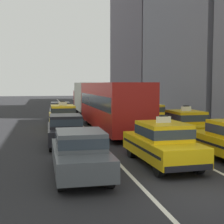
% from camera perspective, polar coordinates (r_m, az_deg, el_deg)
% --- Properties ---
extents(ground_plane, '(160.00, 160.00, 0.00)m').
position_cam_1_polar(ground_plane, '(9.77, 16.63, -13.99)').
color(ground_plane, '#232326').
extents(lane_stripe_left_center, '(0.14, 80.00, 0.01)m').
position_cam_1_polar(lane_stripe_left_center, '(28.41, -6.11, -1.44)').
color(lane_stripe_left_center, silver).
rests_on(lane_stripe_left_center, ground).
extents(lane_stripe_center_right, '(0.14, 80.00, 0.01)m').
position_cam_1_polar(lane_stripe_center_right, '(28.92, 0.21, -1.30)').
color(lane_stripe_center_right, silver).
rests_on(lane_stripe_center_right, ground).
extents(sidewalk_curb, '(4.00, 90.00, 0.15)m').
position_cam_1_polar(sidewalk_curb, '(26.07, 14.73, -1.99)').
color(sidewalk_curb, gray).
rests_on(sidewalk_curb, ground).
extents(sedan_left_nearest, '(1.78, 4.31, 1.58)m').
position_cam_1_polar(sedan_left_nearest, '(11.10, -5.57, -6.98)').
color(sedan_left_nearest, black).
rests_on(sedan_left_nearest, ground).
extents(sedan_left_second, '(1.84, 4.33, 1.58)m').
position_cam_1_polar(sedan_left_second, '(16.76, -8.14, -2.97)').
color(sedan_left_second, black).
rests_on(sedan_left_second, ground).
extents(taxi_left_third, '(1.83, 4.56, 1.96)m').
position_cam_1_polar(taxi_left_third, '(23.06, -8.61, -0.75)').
color(taxi_left_third, black).
rests_on(taxi_left_third, ground).
extents(sedan_left_fourth, '(1.89, 4.35, 1.58)m').
position_cam_1_polar(sedan_left_fourth, '(28.44, -9.07, 0.24)').
color(sedan_left_fourth, black).
rests_on(sedan_left_fourth, ground).
extents(taxi_center_nearest, '(1.99, 4.63, 1.96)m').
position_cam_1_polar(taxi_center_nearest, '(12.80, 8.77, -5.29)').
color(taxi_center_nearest, black).
rests_on(taxi_center_nearest, ground).
extents(bus_center_second, '(2.74, 11.25, 3.22)m').
position_cam_1_polar(bus_center_second, '(21.93, -0.14, 1.48)').
color(bus_center_second, black).
rests_on(bus_center_second, ground).
extents(box_truck_center_third, '(2.39, 7.00, 3.27)m').
position_cam_1_polar(box_truck_center_third, '(32.82, -4.24, 2.53)').
color(box_truck_center_third, black).
rests_on(box_truck_center_third, ground).
extents(taxi_right_second, '(1.91, 4.60, 1.96)m').
position_cam_1_polar(taxi_right_second, '(18.61, 12.65, -2.17)').
color(taxi_right_second, black).
rests_on(taxi_right_second, ground).
extents(taxi_right_third, '(2.00, 4.63, 1.96)m').
position_cam_1_polar(taxi_right_third, '(24.00, 6.40, -0.51)').
color(taxi_right_third, black).
rests_on(taxi_right_third, ground).
extents(taxi_right_fourth, '(1.88, 4.58, 1.96)m').
position_cam_1_polar(taxi_right_fourth, '(29.52, 3.31, 0.52)').
color(taxi_right_fourth, black).
rests_on(taxi_right_fourth, ground).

